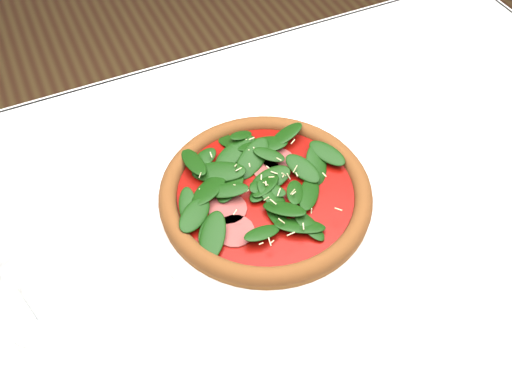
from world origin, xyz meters
name	(u,v)px	position (x,y,z in m)	size (l,w,h in m)	color
dining_table	(298,261)	(0.00, 0.00, 0.65)	(1.21, 0.81, 0.75)	silver
plate	(265,200)	(-0.03, 0.05, 0.76)	(0.34, 0.34, 0.01)	white
pizza	(266,191)	(-0.03, 0.05, 0.78)	(0.30, 0.30, 0.04)	#955F24
saucer_far	(443,5)	(0.49, 0.34, 0.76)	(0.15, 0.15, 0.01)	white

